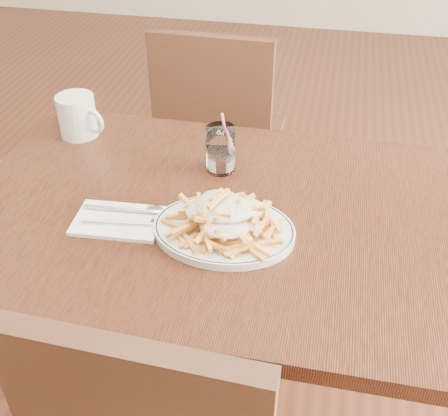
% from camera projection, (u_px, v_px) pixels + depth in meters
% --- Properties ---
extents(floor, '(7.00, 7.00, 0.00)m').
position_uv_depth(floor, '(221.00, 404.00, 1.73)').
color(floor, black).
rests_on(floor, ground).
extents(table, '(1.20, 0.80, 0.75)m').
position_uv_depth(table, '(221.00, 236.00, 1.33)').
color(table, black).
rests_on(table, ground).
extents(chair_far, '(0.43, 0.43, 0.90)m').
position_uv_depth(chair_far, '(218.00, 130.00, 2.07)').
color(chair_far, black).
rests_on(chair_far, ground).
extents(fries_plate, '(0.32, 0.28, 0.02)m').
position_uv_depth(fries_plate, '(224.00, 230.00, 1.21)').
color(fries_plate, white).
rests_on(fries_plate, table).
extents(loaded_fries, '(0.25, 0.21, 0.07)m').
position_uv_depth(loaded_fries, '(224.00, 213.00, 1.18)').
color(loaded_fries, gold).
rests_on(loaded_fries, fries_plate).
extents(napkin, '(0.20, 0.14, 0.01)m').
position_uv_depth(napkin, '(118.00, 221.00, 1.24)').
color(napkin, white).
rests_on(napkin, table).
extents(cutlery, '(0.22, 0.10, 0.01)m').
position_uv_depth(cutlery, '(118.00, 216.00, 1.24)').
color(cutlery, silver).
rests_on(cutlery, napkin).
extents(water_glass, '(0.07, 0.07, 0.16)m').
position_uv_depth(water_glass, '(221.00, 152.00, 1.39)').
color(water_glass, white).
rests_on(water_glass, table).
extents(coffee_mug, '(0.14, 0.10, 0.11)m').
position_uv_depth(coffee_mug, '(78.00, 116.00, 1.53)').
color(coffee_mug, white).
rests_on(coffee_mug, table).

